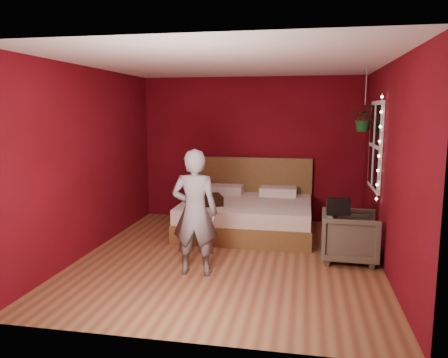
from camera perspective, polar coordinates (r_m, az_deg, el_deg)
floor at (r=6.08m, az=0.73°, el=-10.26°), size 4.50×4.50×0.00m
room_walls at (r=5.75m, az=0.76°, el=5.74°), size 4.04×4.54×2.62m
window at (r=6.65m, az=19.14°, el=4.13°), size 0.05×0.97×1.27m
fairy_lights at (r=6.13m, az=19.61°, el=3.74°), size 0.04×0.04×1.45m
bed at (r=7.32m, az=3.09°, el=-4.48°), size 2.11×1.79×1.16m
person at (r=5.32m, az=-3.83°, el=-4.40°), size 0.58×0.39×1.55m
armchair at (r=6.12m, az=16.12°, el=-7.22°), size 0.76×0.74×0.67m
handbag at (r=5.85m, az=14.72°, el=-3.45°), size 0.30×0.15×0.21m
throw_pillow at (r=6.91m, az=-2.13°, el=-2.73°), size 0.56×0.56×0.15m
hanging_plant at (r=6.91m, az=17.87°, el=7.58°), size 0.45×0.42×0.91m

